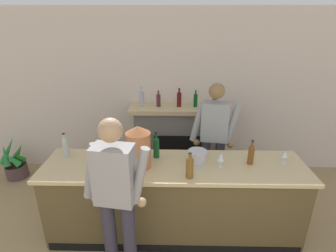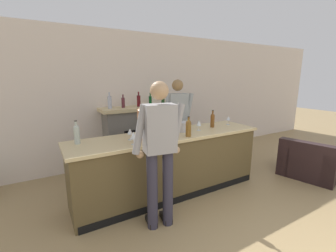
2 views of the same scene
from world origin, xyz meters
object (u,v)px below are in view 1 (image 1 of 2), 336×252
Objects in this scene: wine_glass_back_row at (118,155)px; wine_bottle_burgundy_dark at (251,154)px; wine_glass_by_dispenser at (221,158)px; person_customer at (117,199)px; ice_bucket_steel at (197,157)px; wine_glass_near_bucket at (285,155)px; fireplace_stone at (177,140)px; wine_bottle_chardonnay_pale at (156,146)px; wine_glass_front_right at (110,166)px; person_bartender at (213,140)px; wine_bottle_port_short at (66,146)px; potted_plant_corner at (15,163)px; copper_dispenser at (138,147)px; wine_bottle_cabernet_heavy at (190,166)px.

wine_bottle_burgundy_dark is at bearing 1.64° from wine_glass_back_row.
person_customer is at bearing -149.42° from wine_glass_by_dispenser.
wine_glass_by_dispenser is (0.26, -0.09, 0.04)m from ice_bucket_steel.
wine_glass_back_row is at bearing -178.32° from wine_glass_near_bucket.
fireplace_stone is 4.77× the size of wine_bottle_chardonnay_pale.
wine_glass_front_right is (-0.96, -0.29, 0.04)m from ice_bucket_steel.
person_bartender is at bearing 119.67° from wine_bottle_burgundy_dark.
person_customer is 0.47m from wine_glass_front_right.
wine_bottle_port_short is at bearing 177.54° from wine_glass_near_bucket.
wine_glass_by_dispenser is (0.47, -1.44, 0.46)m from fireplace_stone.
wine_glass_back_row is at bearing -30.19° from potted_plant_corner.
ice_bucket_steel is at bearing 178.84° from wine_bottle_burgundy_dark.
wine_bottle_chardonnay_pale is (2.51, -1.03, 0.86)m from potted_plant_corner.
wine_bottle_port_short reaches higher than wine_bottle_burgundy_dark.
person_bartender is 7.97× the size of ice_bucket_steel.
wine_bottle_burgundy_dark is at bearing -1.16° from ice_bucket_steel.
person_customer is 1.24m from wine_glass_by_dispenser.
wine_bottle_burgundy_dark reaches higher than wine_glass_near_bucket.
wine_glass_front_right is 1.99m from wine_glass_near_bucket.
person_customer is 3.61× the size of copper_dispenser.
fireplace_stone is 0.87× the size of person_customer.
wine_bottle_cabernet_heavy is 1.16m from wine_glass_near_bucket.
person_bartender reaches higher than wine_glass_front_right.
wine_bottle_burgundy_dark is 2.21m from wine_bottle_port_short.
wine_bottle_port_short is at bearing -179.21° from wine_bottle_chardonnay_pale.
wine_glass_back_row reaches higher than wine_glass_near_bucket.
wine_glass_back_row reaches higher than ice_bucket_steel.
wine_glass_front_right reaches higher than ice_bucket_steel.
wine_glass_back_row is (-1.54, -0.04, -0.02)m from wine_bottle_burgundy_dark.
wine_bottle_cabernet_heavy reaches higher than wine_glass_front_right.
wine_glass_by_dispenser is (0.36, 0.22, -0.02)m from wine_bottle_cabernet_heavy.
person_bartender is 5.97× the size of wine_bottle_burgundy_dark.
potted_plant_corner is 0.39× the size of person_customer.
person_customer reaches higher than wine_glass_by_dispenser.
wine_glass_back_row reaches higher than potted_plant_corner.
person_bartender is at bearing 50.54° from person_customer.
wine_bottle_cabernet_heavy is at bearing -1.44° from wine_glass_front_right.
fireplace_stone is 1.66m from wine_bottle_burgundy_dark.
wine_bottle_burgundy_dark is 0.39m from wine_glass_near_bucket.
wine_bottle_chardonnay_pale is 1.09× the size of wine_bottle_burgundy_dark.
wine_bottle_chardonnay_pale is at bearing 130.80° from wine_bottle_cabernet_heavy.
wine_bottle_port_short is at bearing 176.78° from wine_bottle_burgundy_dark.
wine_bottle_port_short is at bearing -165.62° from person_bartender.
wine_glass_by_dispenser reaches higher than wine_glass_front_right.
wine_bottle_port_short reaches higher than wine_glass_back_row.
wine_bottle_cabernet_heavy is (0.56, -0.22, -0.11)m from copper_dispenser.
wine_bottle_cabernet_heavy is 1.76× the size of wine_glass_front_right.
wine_bottle_port_short is 2.60m from wine_glass_near_bucket.
fireplace_stone reaches higher than wine_bottle_port_short.
wine_glass_near_bucket is at bearing 15.75° from wine_bottle_cabernet_heavy.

